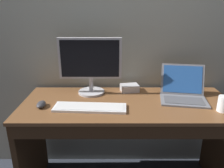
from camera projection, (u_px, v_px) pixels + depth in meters
name	position (u px, v px, depth m)	size (l,w,h in m)	color
back_wall	(126.00, 21.00, 1.75)	(3.69, 0.04, 2.63)	#9EA093
desk	(127.00, 131.00, 1.66)	(1.53, 0.61, 0.77)	brown
laptop_space_gray	(183.00, 92.00, 1.64)	(0.37, 0.35, 0.24)	slate
external_monitor	(90.00, 63.00, 1.67)	(0.48, 0.21, 0.44)	#B7B7BC
wired_keyboard	(90.00, 108.00, 1.49)	(0.50, 0.17, 0.02)	white
computer_mouse	(41.00, 104.00, 1.51)	(0.06, 0.10, 0.04)	#38383D
external_drive_box	(129.00, 88.00, 1.80)	(0.14, 0.10, 0.05)	silver
coffee_mug	(224.00, 104.00, 1.44)	(0.12, 0.08, 0.10)	white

